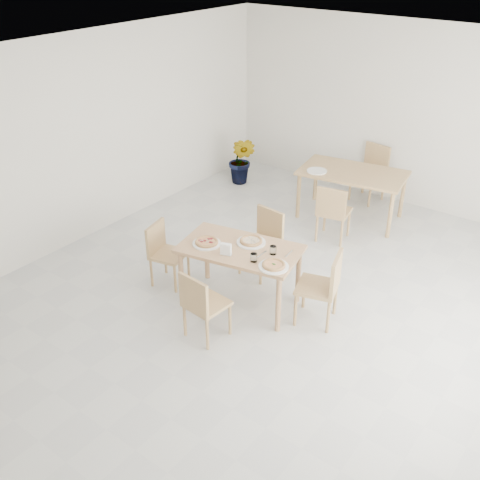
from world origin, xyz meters
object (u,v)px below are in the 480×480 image
Objects in this scene: main_table at (240,255)px; tumbler_a at (273,250)px; chair_west at (164,249)px; plate_mushroom at (251,242)px; plate_margherita at (274,267)px; chair_back_s at (333,210)px; tumbler_b at (254,258)px; potted_plant at (242,160)px; pizza_pepperoni at (207,242)px; chair_back_n at (372,169)px; pizza_mushroom at (251,241)px; chair_south at (201,302)px; plate_empty at (317,171)px; chair_north at (264,237)px; chair_east at (325,284)px; pizza_margherita at (274,265)px; second_table at (352,177)px; plate_pepperoni at (207,243)px; napkin_holder at (226,250)px.

tumbler_a is at bearing 3.71° from main_table.
chair_west reaches higher than plate_mushroom.
chair_back_s reaches higher than plate_margherita.
chair_back_s is at bearing 94.82° from tumbler_b.
tumbler_a reaches higher than potted_plant.
pizza_pepperoni is 0.33× the size of chair_back_n.
main_table is at bearing -103.74° from pizza_mushroom.
chair_south is 0.81m from pizza_pepperoni.
potted_plant reaches higher than pizza_pepperoni.
pizza_pepperoni is 2.66m from plate_empty.
chair_back_n is (0.09, 2.89, 0.03)m from chair_north.
pizza_margherita is at bearing -64.31° from chair_east.
second_table is (-0.33, 2.96, -0.13)m from tumbler_b.
pizza_mushroom is at bearing -100.15° from chair_east.
potted_plant is (-1.78, 3.03, -0.36)m from pizza_pepperoni.
chair_back_s reaches higher than plate_empty.
potted_plant reaches higher than plate_margherita.
tumbler_b reaches higher than pizza_margherita.
chair_west reaches higher than main_table.
tumbler_a is at bearing -91.28° from second_table.
pizza_margherita is at bearing -29.07° from plate_mushroom.
second_table is at bearing 100.97° from pizza_margherita.
chair_north is at bearing 129.81° from pizza_margherita.
plate_margherita is at bearing -48.14° from potted_plant.
chair_south is 0.99m from pizza_mushroom.
plate_empty is (-1.00, 2.61, -0.02)m from pizza_margherita.
plate_empty is (0.57, 2.69, 0.30)m from chair_west.
main_table is 1.82× the size of chair_south.
pizza_margherita is at bearing -69.07° from plate_empty.
chair_back_s is at bearing 101.35° from pizza_margherita.
second_table is (-0.57, 2.93, -0.11)m from pizza_margherita.
pizza_pepperoni is (-0.89, -0.05, 0.02)m from plate_margherita.
chair_south reaches higher than plate_margherita.
chair_north reaches higher than main_table.
tumbler_a is (0.29, 0.89, 0.33)m from chair_south.
plate_margherita is 0.57m from plate_mushroom.
plate_pepperoni is 2.66m from plate_empty.
napkin_holder reaches higher than chair_north.
chair_east is at bearing 6.63° from pizza_mushroom.
chair_south is 5.69× the size of napkin_holder.
tumbler_b reaches higher than second_table.
chair_north is 0.98× the size of chair_east.
chair_east is at bearing -64.21° from chair_back_n.
plate_mushroom is 1.03× the size of plate_pepperoni.
main_table is 1.01m from chair_east.
plate_pepperoni is at bearing -159.31° from tumbler_a.
napkin_holder is (1.00, -0.03, 0.36)m from chair_west.
pizza_margherita and pizza_mushroom have the same top height.
chair_west is 2.38× the size of plate_mushroom.
chair_back_n is at bearing 94.75° from chair_north.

